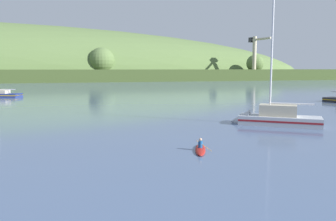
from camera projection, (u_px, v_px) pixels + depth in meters
dockside_crane at (255, 59)px, 180.37m from camera, size 5.58×15.48×22.53m
sailboat_far_left at (270, 121)px, 35.94m from camera, size 9.14×7.41×13.95m
canoe_with_paddler at (200, 149)px, 24.60m from camera, size 1.85×3.63×1.02m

